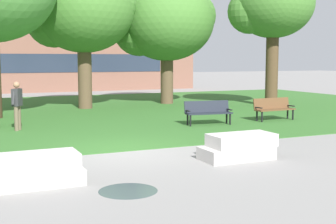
# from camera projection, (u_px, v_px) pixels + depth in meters

# --- Properties ---
(ground_plane) EXTENTS (140.00, 140.00, 0.00)m
(ground_plane) POSITION_uv_depth(u_px,v_px,m) (125.00, 152.00, 12.69)
(ground_plane) COLOR gray
(grass_lawn) EXTENTS (40.00, 20.00, 0.02)m
(grass_lawn) POSITION_uv_depth(u_px,v_px,m) (55.00, 113.00, 21.76)
(grass_lawn) COLOR #336628
(grass_lawn) RESTS_ON ground
(concrete_block_center) EXTENTS (1.80, 0.90, 0.64)m
(concrete_block_center) POSITION_uv_depth(u_px,v_px,m) (36.00, 170.00, 9.29)
(concrete_block_center) COLOR #BCB7B2
(concrete_block_center) RESTS_ON ground
(concrete_block_left) EXTENTS (1.88, 0.90, 0.64)m
(concrete_block_left) POSITION_uv_depth(u_px,v_px,m) (239.00, 147.00, 11.71)
(concrete_block_left) COLOR #BCB7B2
(concrete_block_left) RESTS_ON ground
(puddle) EXTENTS (1.13, 1.13, 0.01)m
(puddle) POSITION_uv_depth(u_px,v_px,m) (128.00, 191.00, 8.90)
(puddle) COLOR #47515B
(puddle) RESTS_ON ground
(park_bench_near_left) EXTENTS (1.85, 0.76, 0.90)m
(park_bench_near_left) POSITION_uv_depth(u_px,v_px,m) (208.00, 111.00, 17.78)
(park_bench_near_left) COLOR #1E232D
(park_bench_near_left) RESTS_ON grass_lawn
(park_bench_far_left) EXTENTS (1.83, 0.63, 0.90)m
(park_bench_far_left) POSITION_uv_depth(u_px,v_px,m) (274.00, 108.00, 19.06)
(park_bench_far_left) COLOR brown
(park_bench_far_left) RESTS_ON grass_lawn
(tree_far_right) EXTENTS (5.49, 5.23, 6.83)m
(tree_far_right) POSITION_uv_depth(u_px,v_px,m) (166.00, 22.00, 25.83)
(tree_far_right) COLOR brown
(tree_far_right) RESTS_ON grass_lawn
(tree_near_left) EXTENTS (5.30, 5.05, 7.09)m
(tree_near_left) POSITION_uv_depth(u_px,v_px,m) (82.00, 11.00, 23.18)
(tree_near_left) COLOR brown
(tree_near_left) RESTS_ON grass_lawn
(tree_far_left) EXTENTS (4.41, 4.20, 7.14)m
(tree_far_left) POSITION_uv_depth(u_px,v_px,m) (272.00, 5.00, 24.19)
(tree_far_left) COLOR #4C3823
(tree_far_left) RESTS_ON grass_lawn
(person_bystander_near_lawn) EXTENTS (0.46, 0.57, 1.71)m
(person_bystander_near_lawn) POSITION_uv_depth(u_px,v_px,m) (17.00, 103.00, 16.26)
(person_bystander_near_lawn) COLOR brown
(person_bystander_near_lawn) RESTS_ON grass_lawn
(building_facade_distant) EXTENTS (24.65, 1.03, 11.64)m
(building_facade_distant) POSITION_uv_depth(u_px,v_px,m) (44.00, 15.00, 35.09)
(building_facade_distant) COLOR brown
(building_facade_distant) RESTS_ON ground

